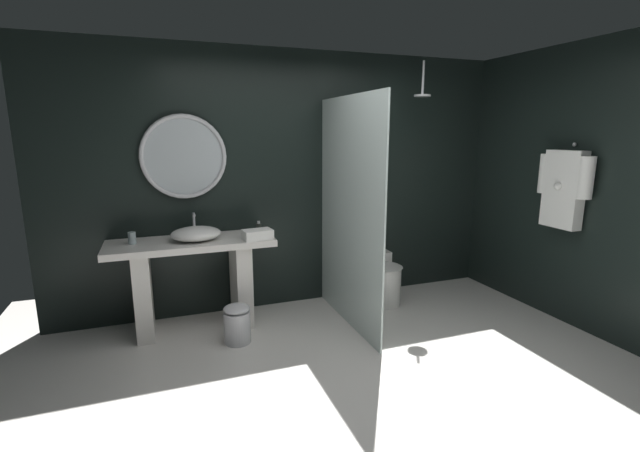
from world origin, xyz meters
The scene contains 14 objects.
ground_plane centered at (0.00, 0.00, 0.00)m, with size 5.76×5.76×0.00m, color silver.
back_wall_panel centered at (0.00, 1.90, 1.30)m, with size 4.80×0.10×2.60m, color black.
side_wall_right centered at (2.35, 0.76, 1.30)m, with size 0.10×2.47×2.60m, color black.
vanity_counter centered at (-1.06, 1.55, 0.52)m, with size 1.47×0.55×0.84m.
vessel_sink centered at (-1.01, 1.53, 0.91)m, with size 0.44×0.36×0.23m.
tumbler_cup centered at (-1.55, 1.59, 0.90)m, with size 0.07×0.07×0.11m, color silver.
soap_dispenser centered at (-0.43, 1.57, 0.90)m, with size 0.05×0.05×0.13m.
round_wall_mirror centered at (-1.06, 1.81, 1.58)m, with size 0.78×0.04×0.78m.
shower_glass_panel centered at (0.33, 1.16, 1.06)m, with size 0.02×1.38×2.12m, color silver.
rain_shower_head centered at (1.28, 1.51, 2.21)m, with size 0.17×0.17×0.35m.
hanging_bathrobe centered at (2.21, 0.53, 1.32)m, with size 0.20×0.55×0.78m.
toilet centered at (0.88, 1.52, 0.26)m, with size 0.36×0.57×0.51m.
waste_bin centered at (-0.74, 1.11, 0.17)m, with size 0.23×0.23×0.35m.
folded_hand_towel centered at (-0.48, 1.38, 0.89)m, with size 0.26×0.17×0.09m, color white.
Camera 1 is at (-1.29, -2.47, 1.80)m, focal length 24.66 mm.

